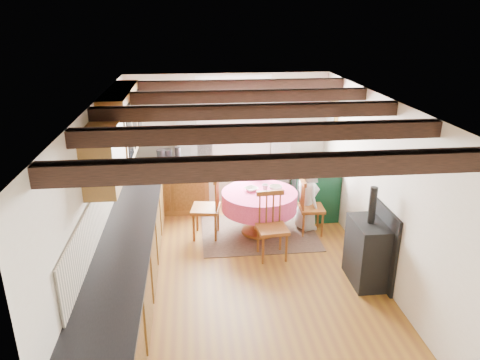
{
  "coord_description": "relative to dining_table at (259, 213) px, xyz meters",
  "views": [
    {
      "loc": [
        -0.65,
        -5.17,
        3.41
      ],
      "look_at": [
        0.0,
        0.8,
        1.15
      ],
      "focal_mm": 33.7,
      "sensor_mm": 36.0,
      "label": 1
    }
  ],
  "objects": [
    {
      "name": "floor",
      "position": [
        -0.37,
        -1.35,
        -0.36
      ],
      "size": [
        3.6,
        5.5,
        0.0
      ],
      "primitive_type": "cube",
      "color": "#905E1D",
      "rests_on": "ground"
    },
    {
      "name": "ceiling",
      "position": [
        -0.37,
        -1.35,
        2.04
      ],
      "size": [
        3.6,
        5.5,
        0.0
      ],
      "primitive_type": "cube",
      "color": "white",
      "rests_on": "ground"
    },
    {
      "name": "wall_back",
      "position": [
        -0.37,
        1.4,
        0.84
      ],
      "size": [
        3.6,
        0.0,
        2.4
      ],
      "primitive_type": "cube",
      "color": "silver",
      "rests_on": "ground"
    },
    {
      "name": "wall_front",
      "position": [
        -0.37,
        -4.1,
        0.84
      ],
      "size": [
        3.6,
        0.0,
        2.4
      ],
      "primitive_type": "cube",
      "color": "silver",
      "rests_on": "ground"
    },
    {
      "name": "wall_left",
      "position": [
        -2.17,
        -1.35,
        0.84
      ],
      "size": [
        0.0,
        5.5,
        2.4
      ],
      "primitive_type": "cube",
      "color": "silver",
      "rests_on": "ground"
    },
    {
      "name": "wall_right",
      "position": [
        1.43,
        -1.35,
        0.84
      ],
      "size": [
        0.0,
        5.5,
        2.4
      ],
      "primitive_type": "cube",
      "color": "silver",
      "rests_on": "ground"
    },
    {
      "name": "beam_a",
      "position": [
        -0.37,
        -3.35,
        1.95
      ],
      "size": [
        3.6,
        0.16,
        0.16
      ],
      "primitive_type": "cube",
      "color": "black",
      "rests_on": "ceiling"
    },
    {
      "name": "beam_b",
      "position": [
        -0.37,
        -2.35,
        1.95
      ],
      "size": [
        3.6,
        0.16,
        0.16
      ],
      "primitive_type": "cube",
      "color": "black",
      "rests_on": "ceiling"
    },
    {
      "name": "beam_c",
      "position": [
        -0.37,
        -1.35,
        1.95
      ],
      "size": [
        3.6,
        0.16,
        0.16
      ],
      "primitive_type": "cube",
      "color": "black",
      "rests_on": "ceiling"
    },
    {
      "name": "beam_d",
      "position": [
        -0.37,
        -0.35,
        1.95
      ],
      "size": [
        3.6,
        0.16,
        0.16
      ],
      "primitive_type": "cube",
      "color": "black",
      "rests_on": "ceiling"
    },
    {
      "name": "beam_e",
      "position": [
        -0.37,
        0.65,
        1.95
      ],
      "size": [
        3.6,
        0.16,
        0.16
      ],
      "primitive_type": "cube",
      "color": "black",
      "rests_on": "ceiling"
    },
    {
      "name": "splash_left",
      "position": [
        -2.15,
        -1.05,
        0.84
      ],
      "size": [
        0.02,
        4.5,
        0.55
      ],
      "primitive_type": "cube",
      "color": "beige",
      "rests_on": "wall_left"
    },
    {
      "name": "splash_back",
      "position": [
        -1.37,
        1.38,
        0.84
      ],
      "size": [
        1.4,
        0.02,
        0.55
      ],
      "primitive_type": "cube",
      "color": "beige",
      "rests_on": "wall_back"
    },
    {
      "name": "base_cabinet_left",
      "position": [
        -1.87,
        -1.35,
        0.08
      ],
      "size": [
        0.6,
        5.3,
        0.88
      ],
      "primitive_type": "cube",
      "color": "brown",
      "rests_on": "floor"
    },
    {
      "name": "base_cabinet_back",
      "position": [
        -1.42,
        1.1,
        0.08
      ],
      "size": [
        1.3,
        0.6,
        0.88
      ],
      "primitive_type": "cube",
      "color": "brown",
      "rests_on": "floor"
    },
    {
      "name": "worktop_left",
      "position": [
        -1.85,
        -1.35,
        0.54
      ],
      "size": [
        0.64,
        5.3,
        0.04
      ],
      "primitive_type": "cube",
      "color": "black",
      "rests_on": "base_cabinet_left"
    },
    {
      "name": "worktop_back",
      "position": [
        -1.42,
        1.08,
        0.54
      ],
      "size": [
        1.3,
        0.64,
        0.04
      ],
      "primitive_type": "cube",
      "color": "black",
      "rests_on": "base_cabinet_back"
    },
    {
      "name": "wall_cabinet_glass",
      "position": [
        -2.0,
        -0.15,
        1.59
      ],
      "size": [
        0.34,
        1.8,
        0.9
      ],
      "primitive_type": "cube",
      "color": "brown",
      "rests_on": "wall_left"
    },
    {
      "name": "wall_cabinet_solid",
      "position": [
        -2.0,
        -1.65,
        1.54
      ],
      "size": [
        0.34,
        0.9,
        0.7
      ],
      "primitive_type": "cube",
      "color": "brown",
      "rests_on": "wall_left"
    },
    {
      "name": "window_frame",
      "position": [
        -0.27,
        1.39,
        1.24
      ],
      "size": [
        1.34,
        0.03,
        1.54
      ],
      "primitive_type": "cube",
      "color": "white",
      "rests_on": "wall_back"
    },
    {
      "name": "window_pane",
      "position": [
        -0.27,
        1.39,
        1.24
      ],
      "size": [
        1.2,
        0.01,
        1.4
      ],
      "primitive_type": "cube",
      "color": "white",
      "rests_on": "wall_back"
    },
    {
      "name": "curtain_left",
      "position": [
        -1.12,
        1.3,
        0.74
      ],
      "size": [
        0.35,
        0.1,
        2.1
      ],
      "primitive_type": "cube",
      "color": "silver",
      "rests_on": "wall_back"
    },
    {
      "name": "curtain_right",
      "position": [
        0.58,
        1.3,
        0.74
      ],
      "size": [
        0.35,
        0.1,
        2.1
      ],
      "primitive_type": "cube",
      "color": "silver",
      "rests_on": "wall_back"
    },
    {
      "name": "curtain_rod",
      "position": [
        -0.27,
        1.3,
        1.84
      ],
      "size": [
        2.0,
        0.03,
        0.03
      ],
      "primitive_type": "cylinder",
      "rotation": [
        0.0,
        1.57,
        0.0
      ],
      "color": "black",
      "rests_on": "wall_back"
    },
    {
      "name": "wall_picture",
      "position": [
        1.4,
        0.95,
        1.34
      ],
      "size": [
        0.04,
        0.5,
        0.6
      ],
      "primitive_type": "cube",
      "color": "gold",
      "rests_on": "wall_right"
    },
    {
      "name": "wall_plate",
      "position": [
        0.68,
        1.37,
        1.34
      ],
      "size": [
        0.3,
        0.02,
        0.3
      ],
      "primitive_type": "cylinder",
      "rotation": [
        1.57,
        0.0,
        0.0
      ],
      "color": "silver",
      "rests_on": "wall_back"
    },
    {
      "name": "rug",
      "position": [
        0.0,
        0.0,
        -0.36
      ],
      "size": [
        1.85,
        1.44,
        0.01
      ],
      "primitive_type": "cube",
      "color": "#3A2C27",
      "rests_on": "floor"
    },
    {
      "name": "dining_table",
      "position": [
        0.0,
        0.0,
        0.0
      ],
      "size": [
        1.2,
        1.2,
        0.73
      ],
      "primitive_type": null,
      "color": "#F7518A",
      "rests_on": "floor"
    },
    {
      "name": "chair_near",
      "position": [
        0.08,
        -0.77,
        0.13
      ],
      "size": [
        0.46,
        0.48,
        0.99
      ],
      "primitive_type": null,
      "rotation": [
        0.0,
        0.0,
        0.08
      ],
      "color": "brown",
      "rests_on": "floor"
    },
    {
      "name": "chair_left",
      "position": [
        -0.86,
        -0.01,
        0.16
      ],
      "size": [
        0.54,
        0.52,
        1.05
      ],
      "primitive_type": null,
      "rotation": [
        0.0,
        0.0,
        -1.74
      ],
      "color": "brown",
      "rests_on": "floor"
    },
    {
      "name": "chair_right",
      "position": [
        0.84,
        -0.06,
        0.11
      ],
      "size": [
        0.44,
        0.42,
        0.94
      ],
      "primitive_type": null,
      "rotation": [
        0.0,
        0.0,
        1.52
      ],
      "color": "brown",
      "rests_on": "floor"
    },
    {
      "name": "aga_range",
      "position": [
        1.1,
        0.72,
        0.09
      ],
      "size": [
        0.64,
        0.99,
        0.91
      ],
      "primitive_type": null,
      "color": "#0E3923",
      "rests_on": "floor"
    },
    {
      "name": "cast_iron_stove",
      "position": [
        1.21,
        -1.52,
        0.31
      ],
      "size": [
        0.41,
        0.68,
        1.35
      ],
      "primitive_type": null,
      "color": "black",
      "rests_on": "floor"
    },
    {
      "name": "child_far",
      "position": [
        0.03,
        0.66,
        0.18
      ],
      "size": [
        0.43,
        0.33,
        1.08
      ],
      "primitive_type": "imported",
      "rotation": [
        0.0,
        0.0,
        3.32
      ],
      "color": "#555B67",
      "rests_on": "floor"
    },
    {
      "name": "child_right",
      "position": [
        0.8,
        0.11,
        0.22
      ],
      "size": [
        0.48,
        0.63,
        1.16
      ],
      "primitive_type": "imported",
      "rotation": [
        0.0,
        0.0,
        1.79
      ],
      "color": "silver",
      "rests_on": "floor"
    },
    {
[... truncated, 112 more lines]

